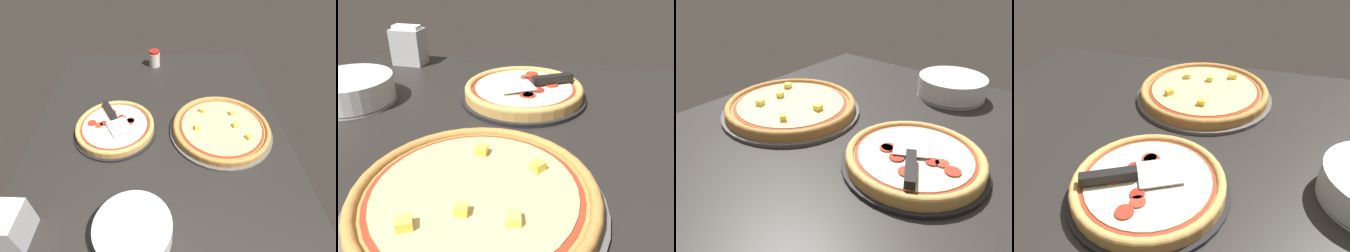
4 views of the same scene
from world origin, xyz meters
The scene contains 7 objects.
ground_plane centered at (0.00, 0.00, -1.80)cm, with size 126.29×102.45×3.60cm, color black.
pizza_pan_front centered at (2.16, -17.98, 0.50)cm, with size 33.48×33.48×1.00cm, color black.
pizza_front centered at (2.15, -17.99, 2.68)cm, with size 31.47×31.47×3.15cm.
pizza_pan_back centered at (3.93, 24.77, 0.50)cm, with size 41.33×41.33×1.00cm, color #565451.
pizza_back centered at (3.93, 24.78, 2.51)cm, with size 38.85×38.85×3.87cm.
serving_spatula centered at (-2.76, -19.51, 4.92)cm, with size 20.56×14.01×2.00cm.
plate_stack centered at (46.27, -7.74, 3.50)cm, with size 22.03×22.03×7.00cm.
Camera 3 is at (-55.42, -44.46, 44.83)cm, focal length 35.00 mm.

